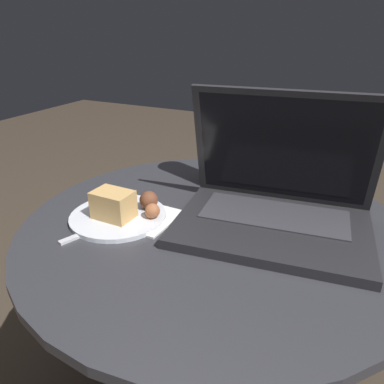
# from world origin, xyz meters

# --- Properties ---
(table) EXTENTS (0.75, 0.75, 0.51)m
(table) POSITION_xyz_m (0.00, 0.00, 0.39)
(table) COLOR #9E9EA3
(table) RESTS_ON ground_plane
(napkin) EXTENTS (0.17, 0.13, 0.00)m
(napkin) POSITION_xyz_m (-0.16, -0.04, 0.52)
(napkin) COLOR white
(napkin) RESTS_ON table
(laptop) EXTENTS (0.38, 0.29, 0.25)m
(laptop) POSITION_xyz_m (0.11, 0.04, 0.57)
(laptop) COLOR #232326
(laptop) RESTS_ON table
(beer_glass) EXTENTS (0.07, 0.07, 0.21)m
(beer_glass) POSITION_xyz_m (-0.07, 0.18, 0.62)
(beer_glass) COLOR brown
(beer_glass) RESTS_ON table
(snack_plate) EXTENTS (0.19, 0.19, 0.06)m
(snack_plate) POSITION_xyz_m (-0.17, -0.07, 0.53)
(snack_plate) COLOR silver
(snack_plate) RESTS_ON table
(fork) EXTENTS (0.08, 0.18, 0.00)m
(fork) POSITION_xyz_m (-0.18, -0.09, 0.52)
(fork) COLOR silver
(fork) RESTS_ON table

